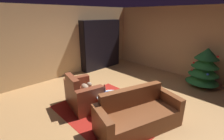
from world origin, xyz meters
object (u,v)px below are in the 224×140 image
object	(u,v)px
armchair_red	(82,95)
book_stack_on_table	(108,94)
coffee_table	(111,98)
bottle_on_table	(105,90)
decorated_tree	(205,68)
bookshelf_unit	(103,45)
couch_red	(137,116)

from	to	relation	value
armchair_red	book_stack_on_table	bearing A→B (deg)	23.33
coffee_table	bottle_on_table	world-z (taller)	bottle_on_table
armchair_red	book_stack_on_table	xyz separation A→B (m)	(0.68, 0.29, 0.18)
coffee_table	decorated_tree	size ratio (longest dim) A/B	0.51
coffee_table	decorated_tree	world-z (taller)	decorated_tree
bookshelf_unit	coffee_table	xyz separation A→B (m)	(2.86, -2.29, -0.61)
couch_red	book_stack_on_table	size ratio (longest dim) A/B	9.11
bookshelf_unit	coffee_table	world-z (taller)	bookshelf_unit
bookshelf_unit	bottle_on_table	size ratio (longest dim) A/B	8.12
coffee_table	bookshelf_unit	bearing A→B (deg)	141.36
armchair_red	bottle_on_table	bearing A→B (deg)	26.73
bottle_on_table	coffee_table	bearing A→B (deg)	13.53
book_stack_on_table	coffee_table	bearing A→B (deg)	28.09
coffee_table	book_stack_on_table	distance (m)	0.11
bottle_on_table	bookshelf_unit	bearing A→B (deg)	138.98
couch_red	coffee_table	bearing A→B (deg)	-177.72
bookshelf_unit	armchair_red	size ratio (longest dim) A/B	1.82
bookshelf_unit	bottle_on_table	xyz separation A→B (m)	(2.68, -2.33, -0.46)
couch_red	decorated_tree	size ratio (longest dim) A/B	1.49
couch_red	bottle_on_table	size ratio (longest dim) A/B	7.60
coffee_table	book_stack_on_table	xyz separation A→B (m)	(-0.06, -0.03, 0.09)
decorated_tree	coffee_table	bearing A→B (deg)	-107.36
armchair_red	coffee_table	world-z (taller)	armchair_red
coffee_table	bottle_on_table	size ratio (longest dim) A/B	2.62
couch_red	bottle_on_table	world-z (taller)	couch_red
couch_red	coffee_table	size ratio (longest dim) A/B	2.91
coffee_table	decorated_tree	distance (m)	3.45
armchair_red	couch_red	distance (m)	1.56
book_stack_on_table	couch_red	bearing A→B (deg)	4.25
couch_red	decorated_tree	xyz separation A→B (m)	(0.25, 3.25, 0.37)
couch_red	decorated_tree	world-z (taller)	decorated_tree
bookshelf_unit	couch_red	distance (m)	4.35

